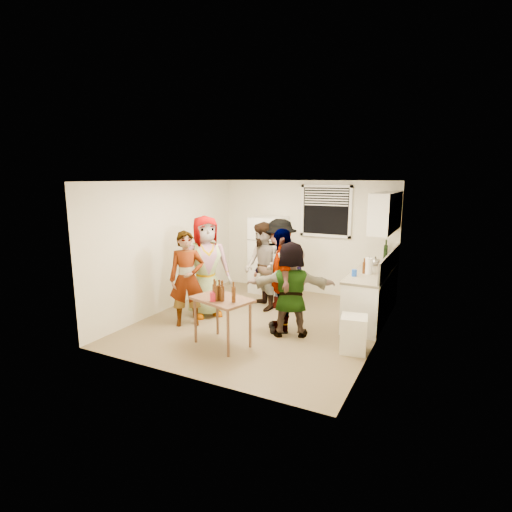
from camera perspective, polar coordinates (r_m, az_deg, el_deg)
The scene contains 23 objects.
room at distance 7.28m, azimuth 0.80°, elevation -9.42°, with size 4.00×4.50×2.50m, color white, non-canonical shape.
window at distance 8.74m, azimuth 9.94°, elevation 6.33°, with size 1.12×0.10×1.06m, color white, non-canonical shape.
refrigerator at distance 9.00m, azimuth 1.79°, elevation 0.20°, with size 0.70×0.70×1.70m, color white.
counter_lower at distance 7.69m, azimuth 16.20°, elevation -5.38°, with size 0.60×2.20×0.86m, color white.
countertop at distance 7.58m, azimuth 16.39°, elevation -2.11°, with size 0.64×2.22×0.04m, color #BDB095.
backsplash at distance 7.49m, azimuth 18.61°, elevation -0.82°, with size 0.03×2.20×0.36m, color #A29D95.
upper_cabinets at distance 7.59m, azimuth 18.08°, elevation 6.01°, with size 0.34×1.60×0.70m, color white.
kettle at distance 8.01m, azimuth 16.63°, elevation -1.28°, with size 0.22×0.18×0.18m, color silver, non-canonical shape.
paper_towel at distance 7.27m, azimuth 15.78°, elevation -2.46°, with size 0.13×0.13×0.28m, color white.
wine_bottle at distance 8.51m, azimuth 17.95°, elevation -0.64°, with size 0.08×0.08×0.32m, color black.
beer_bottle_counter at distance 7.27m, azimuth 15.13°, elevation -2.43°, with size 0.05×0.05×0.21m, color #47230C.
blue_cup at distance 7.03m, azimuth 13.84°, elevation -2.82°, with size 0.09×0.09×0.12m, color blue.
picture_frame at distance 8.20m, azimuth 18.84°, elevation -0.61°, with size 0.02×0.18×0.15m, color #BA8C38.
trash_bin at distance 6.21m, azimuth 13.76°, elevation -11.01°, with size 0.38×0.38×0.55m, color silver.
serving_table at distance 6.39m, azimuth -4.77°, elevation -12.50°, with size 0.89×0.60×0.75m, color brown, non-canonical shape.
beer_bottle_table at distance 6.07m, azimuth -5.93°, elevation -6.21°, with size 0.06×0.06×0.23m, color #47230C.
red_cup at distance 6.01m, azimuth -6.12°, elevation -6.39°, with size 0.10×0.10×0.13m, color #B6192E.
guest_grey at distance 7.71m, azimuth -7.00°, elevation -8.33°, with size 0.92×1.88×0.60m, color gray.
guest_stripe at distance 7.28m, azimuth -9.62°, elevation -9.59°, with size 0.61×1.67×0.40m, color #141933.
guest_back_left at distance 8.00m, azimuth 0.91°, elevation -7.49°, with size 0.84×1.72×0.65m, color #4F3B27.
guest_back_right at distance 8.06m, azimuth 3.32°, elevation -7.38°, with size 1.15×1.78×0.66m, color #45454B.
guest_black at distance 6.95m, azimuth 3.62°, elevation -10.48°, with size 1.02×1.75×0.43m, color black.
guest_orange at distance 6.76m, azimuth 4.88°, elevation -11.14°, with size 1.46×1.58×0.47m, color #D06947.
Camera 1 is at (2.99, -6.13, 2.56)m, focal length 28.00 mm.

